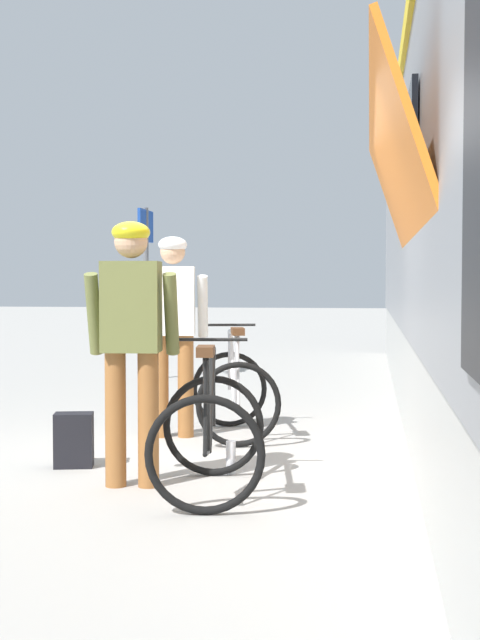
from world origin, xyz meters
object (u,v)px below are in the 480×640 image
(water_bottle_near_the_bikes, at_px, (231,457))
(platform_sign_post, at_px, (146,264))
(bicycle_near_silver, at_px, (234,391))
(bicycle_far_black, at_px, (209,432))
(backpack_on_platform, at_px, (74,440))
(cyclist_near_in_white, at_px, (173,317))
(cyclist_far_in_olive, at_px, (132,329))

(water_bottle_near_the_bikes, relative_size, platform_sign_post, 0.10)
(bicycle_near_silver, bearing_deg, bicycle_far_black, -85.32)
(bicycle_near_silver, xyz_separation_m, bicycle_far_black, (0.17, -2.06, 0.00))
(backpack_on_platform, bearing_deg, bicycle_near_silver, 42.34)
(bicycle_far_black, height_order, water_bottle_near_the_bikes, bicycle_far_black)
(bicycle_near_silver, height_order, backpack_on_platform, bicycle_near_silver)
(cyclist_near_in_white, distance_m, cyclist_far_in_olive, 1.84)
(backpack_on_platform, bearing_deg, cyclist_far_in_olive, -54.55)
(cyclist_near_in_white, xyz_separation_m, backpack_on_platform, (-0.45, -1.32, -0.85))
(platform_sign_post, bearing_deg, bicycle_far_black, -71.66)
(bicycle_far_black, distance_m, platform_sign_post, 6.72)
(cyclist_near_in_white, relative_size, backpack_on_platform, 4.40)
(water_bottle_near_the_bikes, bearing_deg, platform_sign_post, 110.49)
(bicycle_near_silver, xyz_separation_m, platform_sign_post, (-1.91, 4.21, 1.22))
(cyclist_near_in_white, relative_size, cyclist_far_in_olive, 1.00)
(bicycle_near_silver, bearing_deg, cyclist_near_in_white, -169.50)
(cyclist_far_in_olive, bearing_deg, bicycle_near_silver, 78.90)
(bicycle_near_silver, distance_m, water_bottle_near_the_bikes, 1.51)
(bicycle_far_black, distance_m, backpack_on_platform, 1.33)
(cyclist_near_in_white, bearing_deg, platform_sign_post, 107.83)
(bicycle_far_black, bearing_deg, water_bottle_near_the_bikes, 85.82)
(bicycle_far_black, xyz_separation_m, backpack_on_platform, (-1.14, 0.65, -0.20))
(bicycle_near_silver, bearing_deg, platform_sign_post, 114.41)
(backpack_on_platform, distance_m, platform_sign_post, 5.88)
(cyclist_near_in_white, height_order, backpack_on_platform, cyclist_near_in_white)
(cyclist_near_in_white, distance_m, bicycle_far_black, 2.18)
(platform_sign_post, bearing_deg, water_bottle_near_the_bikes, -69.51)
(cyclist_near_in_white, distance_m, water_bottle_near_the_bikes, 1.82)
(cyclist_near_in_white, bearing_deg, cyclist_far_in_olive, -85.48)
(backpack_on_platform, bearing_deg, water_bottle_near_the_bikes, -15.85)
(cyclist_far_in_olive, xyz_separation_m, platform_sign_post, (-1.53, 6.14, 0.57))
(bicycle_near_silver, distance_m, bicycle_far_black, 2.07)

